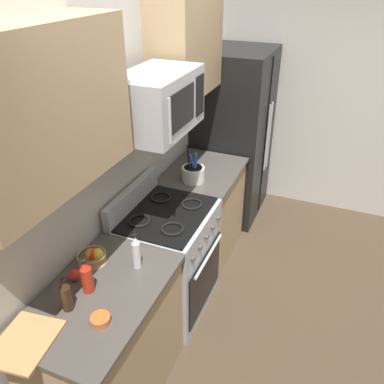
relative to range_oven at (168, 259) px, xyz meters
name	(u,v)px	position (x,y,z in m)	size (l,w,h in m)	color
ground_plane	(244,324)	(0.00, -0.67, -0.47)	(16.00, 16.00, 0.00)	#473828
wall_back	(117,160)	(0.00, 0.39, 0.83)	(8.00, 0.10, 2.60)	beige
counter_left	(108,346)	(-0.91, 0.00, -0.02)	(1.03, 0.64, 0.91)	tan
range_oven	(168,259)	(0.00, 0.00, 0.00)	(0.76, 0.69, 1.09)	#B2B5BA
counter_right	(203,211)	(0.81, 0.00, -0.02)	(0.84, 0.64, 0.91)	tan
refrigerator	(233,136)	(1.68, -0.02, 0.45)	(0.87, 0.76, 1.85)	black
wall_right	(306,96)	(2.22, -0.67, 0.83)	(0.10, 8.00, 2.60)	beige
microwave	(158,102)	(0.00, 0.03, 1.32)	(0.68, 0.44, 0.39)	#B2B5BA
upper_cabinets_left	(39,110)	(-0.91, 0.17, 1.52)	(1.02, 0.34, 0.77)	tan
upper_cabinets_right	(186,46)	(0.82, 0.17, 1.52)	(0.83, 0.34, 0.77)	tan
utensil_crock	(193,173)	(0.59, 0.01, 0.51)	(0.20, 0.20, 0.34)	white
fruit_basket	(92,256)	(-0.68, 0.20, 0.48)	(0.19, 0.19, 0.10)	#9E7A4C
apple_loose	(74,275)	(-0.86, 0.20, 0.47)	(0.07, 0.07, 0.07)	red
cutting_board	(25,342)	(-1.34, 0.15, 0.44)	(0.34, 0.28, 0.02)	tan
bottle_hot_sauce	(87,277)	(-0.91, 0.07, 0.54)	(0.07, 0.07, 0.23)	red
bottle_vinegar	(136,252)	(-0.61, -0.09, 0.55)	(0.05, 0.05, 0.25)	silver
bottle_soy	(66,295)	(-1.07, 0.09, 0.54)	(0.06, 0.06, 0.22)	#382314
prep_bowl	(100,319)	(-1.08, -0.13, 0.46)	(0.11, 0.11, 0.04)	#D1662D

